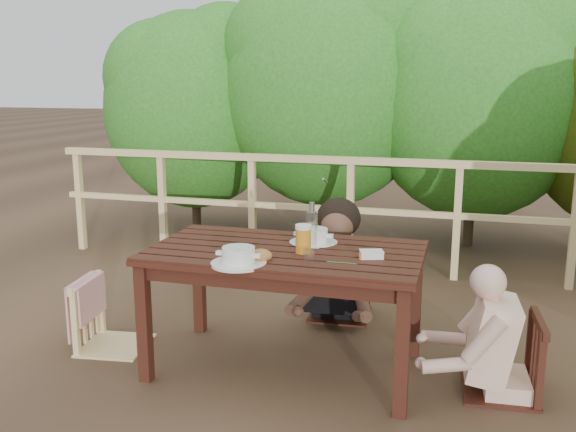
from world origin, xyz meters
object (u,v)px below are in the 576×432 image
(table, at_px, (286,310))
(tumbler, at_px, (309,257))
(chair_left, at_px, (112,284))
(chair_far, at_px, (341,259))
(beer_glass, at_px, (303,240))
(soup_far, at_px, (313,236))
(chair_right, at_px, (504,320))
(bread_roll, at_px, (261,255))
(woman, at_px, (342,224))
(soup_near, at_px, (239,256))
(bottle, at_px, (312,226))
(diner_right, at_px, (513,289))
(butter_tub, at_px, (371,256))

(table, xyz_separation_m, tumbler, (0.19, -0.20, 0.39))
(chair_left, xyz_separation_m, chair_far, (1.26, 0.92, 0.01))
(beer_glass, bearing_deg, soup_far, 90.80)
(chair_right, distance_m, tumbler, 1.09)
(bread_roll, height_order, tumbler, tumbler)
(chair_far, xyz_separation_m, beer_glass, (-0.02, -0.96, 0.37))
(table, distance_m, chair_far, 0.92)
(woman, distance_m, soup_near, 1.30)
(woman, xyz_separation_m, bottle, (-0.00, -0.86, 0.17))
(chair_right, relative_size, tumbler, 11.14)
(soup_near, relative_size, bottle, 1.05)
(diner_right, relative_size, beer_glass, 6.75)
(tumbler, bearing_deg, bread_roll, -171.73)
(chair_right, relative_size, woman, 0.61)
(table, height_order, diner_right, diner_right)
(soup_far, bearing_deg, beer_glass, -89.20)
(chair_right, bearing_deg, chair_far, -133.38)
(bread_roll, height_order, bottle, bottle)
(chair_left, height_order, soup_near, chair_left)
(beer_glass, bearing_deg, table, 156.40)
(tumbler, relative_size, butter_tub, 0.59)
(woman, bearing_deg, butter_tub, 106.36)
(table, distance_m, butter_tub, 0.62)
(chair_left, height_order, woman, woman)
(soup_far, bearing_deg, tumbler, -79.42)
(diner_right, relative_size, tumbler, 15.92)
(chair_far, bearing_deg, woman, 86.31)
(woman, bearing_deg, beer_glass, 85.11)
(diner_right, distance_m, butter_tub, 0.75)
(bread_roll, distance_m, butter_tub, 0.59)
(beer_glass, bearing_deg, chair_right, 4.69)
(chair_right, bearing_deg, butter_tub, -87.04)
(chair_left, xyz_separation_m, chair_right, (2.31, 0.05, -0.00))
(table, xyz_separation_m, bread_roll, (-0.06, -0.24, 0.39))
(chair_right, distance_m, woman, 1.41)
(table, relative_size, soup_far, 5.40)
(chair_far, xyz_separation_m, butter_tub, (0.36, -0.96, 0.31))
(bread_roll, xyz_separation_m, tumbler, (0.25, 0.04, 0.00))
(chair_right, height_order, woman, woman)
(diner_right, xyz_separation_m, soup_near, (-1.39, -0.37, 0.17))
(soup_far, relative_size, bread_roll, 2.38)
(chair_right, height_order, beer_glass, beer_glass)
(soup_near, height_order, tumbler, soup_near)
(chair_left, relative_size, chair_far, 0.98)
(butter_tub, bearing_deg, chair_right, -11.00)
(soup_near, bearing_deg, table, 64.24)
(chair_left, distance_m, soup_far, 1.30)
(table, height_order, beer_glass, beer_glass)
(woman, bearing_deg, chair_right, 136.21)
(soup_near, xyz_separation_m, butter_tub, (0.65, 0.28, -0.02))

